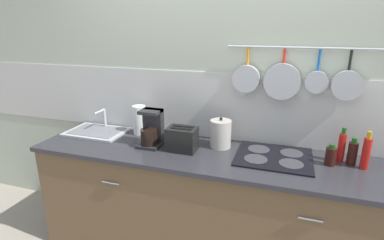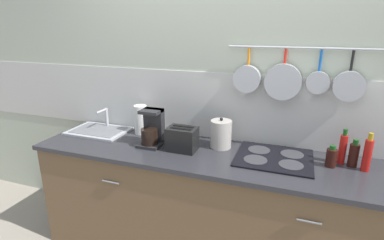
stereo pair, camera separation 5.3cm
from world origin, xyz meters
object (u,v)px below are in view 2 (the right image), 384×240
paper_towel_roll (141,120)px  toaster (182,139)px  bottle_vinegar (343,148)px  bottle_dish_soap (354,155)px  kettle (221,134)px  bottle_hot_sauce (367,154)px  bottle_cooking_wine (331,157)px  coffee_maker (152,130)px

paper_towel_roll → toaster: paper_towel_roll is taller
bottle_vinegar → bottle_dish_soap: size_ratio=1.30×
kettle → bottle_hot_sauce: bottle_hot_sauce is taller
toaster → bottle_cooking_wine: bearing=4.3°
paper_towel_roll → toaster: size_ratio=1.07×
bottle_hot_sauce → toaster: bearing=-175.9°
bottle_dish_soap → bottle_hot_sauce: bearing=-33.0°
kettle → bottle_vinegar: 0.85m
toaster → bottle_dish_soap: bearing=6.5°
kettle → bottle_hot_sauce: (0.99, -0.06, 0.01)m
bottle_dish_soap → toaster: bearing=-173.5°
coffee_maker → kettle: bearing=14.2°
kettle → paper_towel_roll: bearing=174.7°
paper_towel_roll → coffee_maker: 0.29m
toaster → kettle: bearing=30.9°
kettle → bottle_cooking_wine: 0.78m
bottle_cooking_wine → bottle_vinegar: bearing=48.3°
toaster → kettle: size_ratio=0.98×
coffee_maker → toaster: bearing=-5.0°
bottle_dish_soap → bottle_hot_sauce: bottle_hot_sauce is taller
coffee_maker → kettle: coffee_maker is taller
paper_towel_roll → bottle_vinegar: bearing=-2.3°
toaster → coffee_maker: bearing=175.0°
coffee_maker → toaster: coffee_maker is taller
paper_towel_roll → bottle_cooking_wine: size_ratio=1.67×
bottle_cooking_wine → bottle_hot_sauce: bearing=3.2°
bottle_cooking_wine → bottle_hot_sauce: size_ratio=0.58×
paper_towel_roll → bottle_hot_sauce: bearing=-4.4°
bottle_hot_sauce → coffee_maker: bearing=-177.5°
toaster → bottle_cooking_wine: size_ratio=1.56×
kettle → bottle_hot_sauce: bearing=-3.8°
bottle_vinegar → paper_towel_roll: bearing=177.7°
paper_towel_roll → bottle_dish_soap: 1.65m
paper_towel_roll → toaster: 0.53m
coffee_maker → bottle_cooking_wine: coffee_maker is taller
bottle_hot_sauce → bottle_dish_soap: bearing=147.0°
toaster → kettle: (0.26, 0.15, 0.02)m
bottle_cooking_wine → bottle_dish_soap: (0.14, 0.06, 0.02)m
toaster → bottle_vinegar: size_ratio=0.95×
kettle → bottle_cooking_wine: (0.78, -0.08, -0.04)m
coffee_maker → bottle_vinegar: coffee_maker is taller
paper_towel_roll → bottle_vinegar: paper_towel_roll is taller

